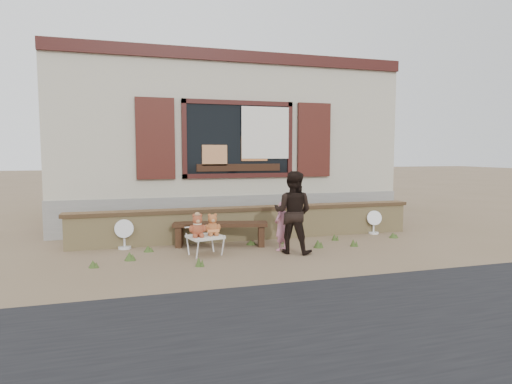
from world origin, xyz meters
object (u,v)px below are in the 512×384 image
object	(u,v)px
teddy_bear_right	(212,224)
adult	(293,212)
folding_chair	(205,237)
teddy_bear_left	(197,225)
bench	(220,229)
child	(281,226)

from	to	relation	value
teddy_bear_right	adult	bearing A→B (deg)	-26.65
folding_chair	teddy_bear_left	world-z (taller)	teddy_bear_left
folding_chair	bench	bearing A→B (deg)	43.37
bench	child	xyz separation A→B (m)	(0.98, -0.64, 0.11)
teddy_bear_right	child	distance (m)	1.25
teddy_bear_left	child	xyz separation A→B (m)	(1.52, 0.02, -0.10)
folding_chair	child	size ratio (longest dim) A/B	0.74
bench	child	bearing A→B (deg)	-19.32
teddy_bear_right	bench	bearing A→B (deg)	51.88
teddy_bear_right	folding_chair	bearing A→B (deg)	-180.00
bench	adult	bearing A→B (deg)	-24.88
bench	child	world-z (taller)	child
teddy_bear_left	adult	world-z (taller)	adult
bench	folding_chair	distance (m)	0.74
teddy_bear_right	child	world-z (taller)	child
teddy_bear_left	adult	size ratio (longest dim) A/B	0.28
adult	teddy_bear_right	bearing A→B (deg)	23.64
folding_chair	adult	bearing A→B (deg)	-24.30
teddy_bear_left	adult	distance (m)	1.67
folding_chair	teddy_bear_right	bearing A→B (deg)	0.00
folding_chair	teddy_bear_left	xyz separation A→B (m)	(-0.14, -0.04, 0.23)
teddy_bear_left	bench	bearing A→B (deg)	36.89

